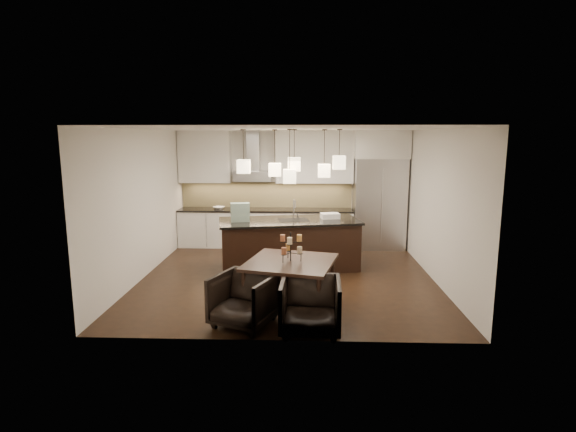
{
  "coord_description": "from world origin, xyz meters",
  "views": [
    {
      "loc": [
        0.31,
        -8.3,
        2.67
      ],
      "look_at": [
        0.0,
        0.2,
        1.15
      ],
      "focal_mm": 28.0,
      "sensor_mm": 36.0,
      "label": 1
    }
  ],
  "objects_px": {
    "island_body": "(289,245)",
    "dining_table": "(291,285)",
    "refrigerator": "(379,204)",
    "armchair_right": "(310,306)",
    "armchair_left": "(244,300)"
  },
  "relations": [
    {
      "from": "island_body",
      "to": "dining_table",
      "type": "relative_size",
      "value": 2.11
    },
    {
      "from": "dining_table",
      "to": "island_body",
      "type": "bearing_deg",
      "value": 105.95
    },
    {
      "from": "island_body",
      "to": "armchair_right",
      "type": "relative_size",
      "value": 3.24
    },
    {
      "from": "refrigerator",
      "to": "armchair_right",
      "type": "relative_size",
      "value": 2.57
    },
    {
      "from": "refrigerator",
      "to": "island_body",
      "type": "distance_m",
      "value": 2.81
    },
    {
      "from": "island_body",
      "to": "armchair_right",
      "type": "bearing_deg",
      "value": -93.53
    },
    {
      "from": "island_body",
      "to": "armchair_right",
      "type": "height_order",
      "value": "island_body"
    },
    {
      "from": "armchair_left",
      "to": "island_body",
      "type": "bearing_deg",
      "value": 101.74
    },
    {
      "from": "dining_table",
      "to": "armchair_right",
      "type": "distance_m",
      "value": 0.91
    },
    {
      "from": "armchair_left",
      "to": "armchair_right",
      "type": "relative_size",
      "value": 0.98
    },
    {
      "from": "refrigerator",
      "to": "island_body",
      "type": "bearing_deg",
      "value": -139.62
    },
    {
      "from": "refrigerator",
      "to": "armchair_right",
      "type": "distance_m",
      "value": 5.19
    },
    {
      "from": "refrigerator",
      "to": "armchair_right",
      "type": "bearing_deg",
      "value": -109.22
    },
    {
      "from": "refrigerator",
      "to": "island_body",
      "type": "relative_size",
      "value": 0.79
    },
    {
      "from": "refrigerator",
      "to": "armchair_left",
      "type": "height_order",
      "value": "refrigerator"
    }
  ]
}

